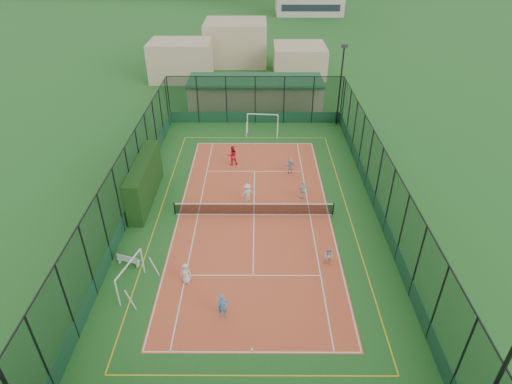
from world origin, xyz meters
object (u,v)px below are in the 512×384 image
child_far_back (290,166)px  futsal_goal_far (263,124)px  clubhouse (255,92)px  futsal_goal_near (131,276)px  child_near_right (329,256)px  coach (232,155)px  floodlight_ne (340,86)px  child_far_right (303,190)px  white_bench (128,259)px  child_far_left (247,193)px  child_near_left (186,273)px  child_near_mid (223,306)px

child_far_back → futsal_goal_far: bearing=-88.8°
clubhouse → futsal_goal_near: (-7.06, -29.47, -0.65)m
futsal_goal_near → child_far_back: (10.10, 13.65, -0.23)m
clubhouse → child_far_back: bearing=-79.1°
child_near_right → coach: coach is taller
floodlight_ne → child_far_right: size_ratio=5.38×
white_bench → child_far_left: (7.28, 7.24, 0.35)m
child_near_left → coach: (2.03, 14.62, 0.21)m
futsal_goal_far → child_far_left: (-1.28, -12.44, -0.26)m
child_near_left → child_far_left: 9.44m
futsal_goal_far → coach: futsal_goal_far is taller
clubhouse → coach: bearing=-97.7°
white_bench → child_near_right: size_ratio=1.16×
child_near_left → child_near_mid: (2.37, -2.58, 0.07)m
clubhouse → child_far_right: 20.24m
child_near_right → coach: size_ratio=0.70×
clubhouse → child_near_mid: clubhouse is taller
clubhouse → child_far_back: (3.04, -15.82, -0.88)m
child_near_right → child_far_left: child_far_left is taller
floodlight_ne → child_near_left: floodlight_ne is taller
white_bench → child_near_left: 4.14m
child_near_left → child_far_right: child_far_right is taller
coach → white_bench: bearing=54.1°
futsal_goal_far → child_near_left: bearing=-97.3°
futsal_goal_near → child_near_left: size_ratio=2.09×
child_near_left → child_far_back: (7.01, 13.14, -0.00)m
floodlight_ne → clubhouse: 10.47m
futsal_goal_near → child_far_left: futsal_goal_near is taller
child_near_mid → child_near_right: bearing=31.9°
child_near_mid → child_far_left: bearing=82.7°
clubhouse → coach: 14.50m
child_far_back → child_near_right: bearing=83.6°
white_bench → child_far_right: bearing=51.2°
child_far_back → floodlight_ne: bearing=-132.6°
futsal_goal_near → child_near_mid: futsal_goal_near is taller
floodlight_ne → child_near_mid: (-10.20, -26.15, -3.36)m
futsal_goal_near → child_near_mid: size_ratio=1.91×
clubhouse → child_far_back: size_ratio=11.10×
child_near_left → clubhouse: bearing=81.2°
floodlight_ne → coach: floodlight_ne is taller
child_near_left → child_far_back: size_ratio=1.01×
futsal_goal_near → futsal_goal_far: 23.10m
white_bench → coach: size_ratio=0.81×
floodlight_ne → child_far_right: bearing=-108.5°
futsal_goal_near → floodlight_ne: bearing=-17.1°
coach → futsal_goal_far: bearing=-124.0°
child_near_mid → child_far_right: bearing=63.5°
futsal_goal_far → child_far_left: futsal_goal_far is taller
floodlight_ne → child_far_left: bearing=-121.7°
white_bench → child_far_left: size_ratio=0.97×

